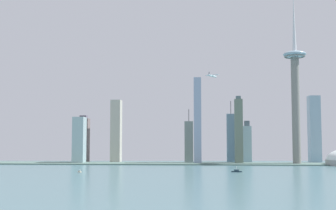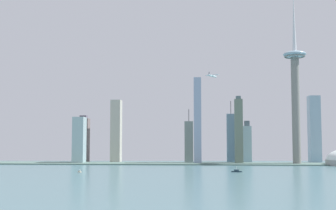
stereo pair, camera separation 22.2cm
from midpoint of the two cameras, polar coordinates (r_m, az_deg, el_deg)
ground_plane at (r=364.38m, az=-7.85°, el=-12.51°), size 6000.00×6000.00×0.00m
waterfront_pier at (r=882.00m, az=-0.87°, el=-7.68°), size 823.98×75.81×2.04m
observation_tower at (r=908.82m, az=16.37°, el=2.69°), size 45.22×45.22×352.29m
skyscraper_0 at (r=902.82m, az=9.27°, el=-3.34°), size 15.88×17.98×138.61m
skyscraper_1 at (r=948.47m, az=10.35°, el=-4.96°), size 17.66×16.67×89.10m
skyscraper_2 at (r=959.54m, az=-11.05°, el=-4.50°), size 23.73×22.87×101.02m
skyscraper_3 at (r=893.93m, az=3.91°, el=-2.03°), size 15.24×18.12×176.57m
skyscraper_4 at (r=966.66m, az=8.29°, el=-4.28°), size 19.28×15.91×134.06m
skyscraper_5 at (r=984.80m, az=18.66°, el=-3.01°), size 23.13×25.60×142.97m
skyscraper_6 at (r=946.84m, az=-6.81°, el=-3.42°), size 21.15×27.29×134.45m
skyscraper_7 at (r=929.60m, az=2.77°, el=-4.85°), size 18.25×14.93×113.79m
skyscraper_8 at (r=921.72m, az=-11.56°, el=-4.54°), size 23.40×27.64×95.74m
boat_1 at (r=681.20m, az=-11.52°, el=-8.54°), size 6.79×7.20×3.81m
boat_2 at (r=681.09m, az=8.99°, el=-8.57°), size 16.36×6.28×8.98m
airplane at (r=916.63m, az=5.86°, el=3.83°), size 28.65×30.57×8.69m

